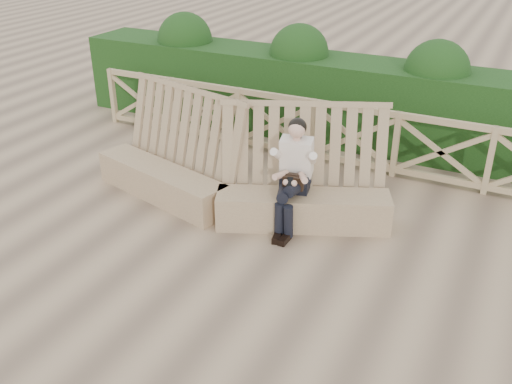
% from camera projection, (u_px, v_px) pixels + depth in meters
% --- Properties ---
extents(ground, '(60.00, 60.00, 0.00)m').
position_uv_depth(ground, '(259.00, 276.00, 6.89)').
color(ground, brown).
rests_on(ground, ground).
extents(bench, '(4.63, 1.63, 1.62)m').
position_uv_depth(bench, '(231.00, 183.00, 8.22)').
color(bench, '#85694C').
rests_on(bench, ground).
extents(woman, '(0.49, 0.95, 1.52)m').
position_uv_depth(woman, '(294.00, 171.00, 7.62)').
color(woman, black).
rests_on(woman, ground).
extents(guardrail, '(10.10, 0.09, 1.10)m').
position_uv_depth(guardrail, '(353.00, 137.00, 9.42)').
color(guardrail, '#8B7351').
rests_on(guardrail, ground).
extents(hedge, '(12.00, 1.20, 1.50)m').
position_uv_depth(hedge, '(374.00, 105.00, 10.29)').
color(hedge, black).
rests_on(hedge, ground).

